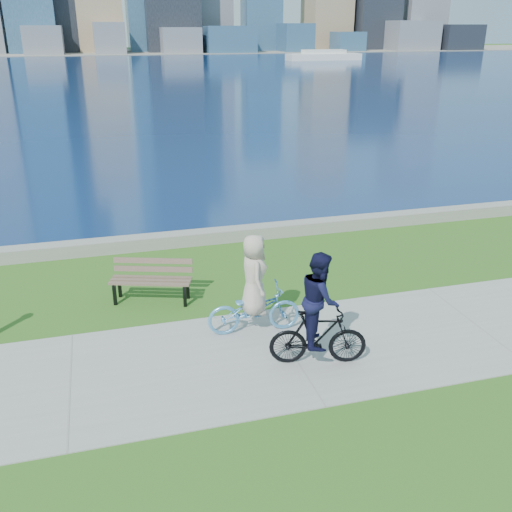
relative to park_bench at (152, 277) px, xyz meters
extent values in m
plane|color=#2A5917|center=(2.27, -2.94, -0.56)|extent=(320.00, 320.00, 0.00)
cube|color=gray|center=(2.27, -2.94, -0.55)|extent=(80.00, 3.50, 0.02)
cube|color=gray|center=(2.27, 3.26, -0.39)|extent=(90.00, 0.50, 0.35)
cube|color=#0C234E|center=(2.27, 69.06, -0.56)|extent=(320.00, 131.00, 0.01)
cube|color=gray|center=(2.27, 127.06, -0.50)|extent=(320.00, 30.00, 0.12)
cube|color=slate|center=(-9.30, 118.76, 2.24)|extent=(7.57, 8.11, 5.59)
cube|color=slate|center=(3.74, 119.24, 2.56)|extent=(6.29, 8.18, 6.23)
cube|color=slate|center=(18.41, 119.00, 2.04)|extent=(8.25, 9.79, 5.21)
cube|color=navy|center=(28.92, 117.20, 2.20)|extent=(10.63, 8.42, 5.52)
cube|color=navy|center=(44.46, 118.46, 2.45)|extent=(6.67, 8.43, 6.01)
cube|color=navy|center=(57.30, 118.09, 1.55)|extent=(6.49, 6.43, 4.23)
cube|color=slate|center=(73.52, 118.17, 2.75)|extent=(11.07, 8.91, 6.63)
cube|color=black|center=(85.25, 117.42, 2.33)|extent=(9.84, 9.49, 5.78)
cube|color=black|center=(67.36, 125.31, 10.68)|extent=(10.48, 8.74, 22.48)
cube|color=silver|center=(38.31, 85.50, -0.01)|extent=(12.81, 3.66, 1.10)
cube|color=silver|center=(38.31, 85.50, 0.86)|extent=(7.32, 2.74, 0.64)
cube|color=black|center=(-0.83, -0.04, -0.31)|extent=(0.08, 0.08, 0.50)
cube|color=black|center=(0.64, -0.53, -0.31)|extent=(0.08, 0.08, 0.50)
cube|color=black|center=(-0.70, 0.34, -0.31)|extent=(0.08, 0.08, 0.50)
cube|color=black|center=(0.77, -0.15, -0.31)|extent=(0.08, 0.08, 0.50)
cube|color=brown|center=(-0.09, -0.28, -0.04)|extent=(1.72, 0.67, 0.04)
cube|color=brown|center=(-0.04, -0.11, -0.04)|extent=(1.72, 0.67, 0.04)
cube|color=brown|center=(0.02, 0.05, -0.04)|extent=(1.72, 0.67, 0.04)
cube|color=brown|center=(0.06, 0.18, 0.10)|extent=(1.70, 0.63, 0.13)
cube|color=brown|center=(0.07, 0.21, 0.29)|extent=(1.70, 0.63, 0.13)
imported|color=#5DA9E2|center=(1.80, -2.01, -0.05)|extent=(0.78, 1.90, 0.97)
imported|color=beige|center=(1.80, -2.01, 0.70)|extent=(0.57, 0.83, 1.62)
imported|color=black|center=(2.60, -3.43, -0.01)|extent=(0.91, 1.82, 1.05)
imported|color=#111133|center=(2.60, -3.43, 0.75)|extent=(0.82, 0.96, 1.72)
camera|label=1|loc=(-0.86, -11.70, 5.18)|focal=40.00mm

